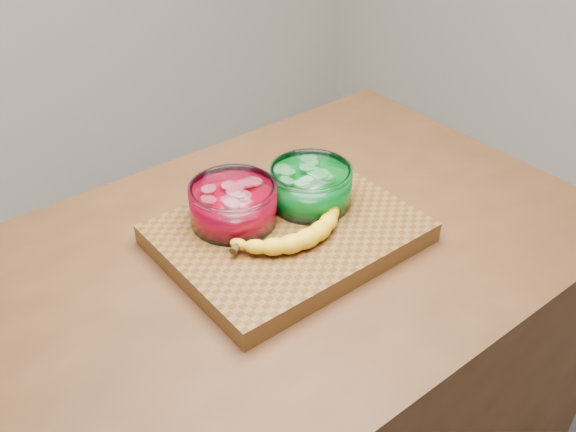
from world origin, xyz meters
TOP-DOWN VIEW (x-y plane):
  - counter at (0.00, 0.00)m, footprint 1.20×0.80m
  - cutting_board at (0.00, 0.00)m, footprint 0.45×0.35m
  - bowl_red at (-0.07, 0.07)m, footprint 0.16×0.16m
  - bowl_green at (0.08, 0.03)m, footprint 0.16×0.16m
  - banana at (-0.01, -0.04)m, footprint 0.27×0.12m

SIDE VIEW (x-z plane):
  - counter at x=0.00m, z-range 0.00..0.90m
  - cutting_board at x=0.00m, z-range 0.90..0.94m
  - banana at x=-0.01m, z-range 0.94..0.98m
  - bowl_green at x=0.08m, z-range 0.94..1.01m
  - bowl_red at x=-0.07m, z-range 0.94..1.01m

